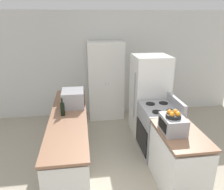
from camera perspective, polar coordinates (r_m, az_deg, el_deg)
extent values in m
cube|color=silver|center=(5.58, -2.32, 7.88)|extent=(7.00, 0.06, 2.60)
cube|color=silver|center=(3.95, -10.84, -11.56)|extent=(0.58, 2.59, 0.84)
cube|color=#896047|center=(3.73, -11.31, -5.33)|extent=(0.60, 2.64, 0.04)
cube|color=silver|center=(3.53, 16.80, -16.33)|extent=(0.58, 0.96, 0.84)
cube|color=#896047|center=(3.28, 17.62, -9.61)|extent=(0.60, 0.98, 0.04)
cube|color=white|center=(5.38, -1.62, 3.67)|extent=(0.85, 0.48, 1.91)
sphere|color=#B2B2B7|center=(5.14, -1.74, 2.87)|extent=(0.03, 0.03, 0.03)
sphere|color=#B2B2B7|center=(5.15, -0.86, 2.91)|extent=(0.03, 0.03, 0.03)
cube|color=#9E9EA3|center=(4.22, 12.06, -8.92)|extent=(0.64, 0.78, 0.91)
cube|color=black|center=(4.18, 7.65, -10.71)|extent=(0.02, 0.69, 0.50)
cube|color=#9E9EA3|center=(4.10, 16.41, -1.92)|extent=(0.06, 0.75, 0.16)
cylinder|color=black|center=(3.82, 11.69, -4.36)|extent=(0.17, 0.17, 0.01)
cylinder|color=black|center=(4.14, 9.98, -2.27)|extent=(0.17, 0.17, 0.01)
cylinder|color=black|center=(3.91, 15.24, -4.08)|extent=(0.17, 0.17, 0.01)
cylinder|color=black|center=(4.23, 13.29, -2.05)|extent=(0.17, 0.17, 0.01)
cube|color=white|center=(4.74, 9.69, -0.11)|extent=(0.72, 0.70, 1.72)
cylinder|color=gray|center=(4.44, 5.86, -0.14)|extent=(0.02, 0.02, 0.94)
cube|color=#939399|center=(4.01, -10.14, -0.84)|extent=(0.39, 0.46, 0.30)
cube|color=black|center=(3.98, -7.31, -0.87)|extent=(0.01, 0.28, 0.21)
cylinder|color=black|center=(3.68, -12.79, -3.65)|extent=(0.07, 0.07, 0.22)
cylinder|color=black|center=(3.62, -12.97, -1.45)|extent=(0.03, 0.03, 0.08)
cube|color=#939399|center=(3.20, 15.61, -7.41)|extent=(0.30, 0.40, 0.24)
cube|color=black|center=(3.14, 13.04, -7.67)|extent=(0.01, 0.28, 0.14)
cylinder|color=black|center=(3.12, 15.74, -5.21)|extent=(0.21, 0.21, 0.05)
sphere|color=orange|center=(3.15, 16.21, -4.17)|extent=(0.07, 0.07, 0.07)
sphere|color=orange|center=(3.12, 14.78, -4.29)|extent=(0.07, 0.07, 0.07)
sphere|color=orange|center=(3.05, 15.38, -4.92)|extent=(0.07, 0.07, 0.07)
sphere|color=orange|center=(3.08, 16.84, -4.79)|extent=(0.07, 0.07, 0.07)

